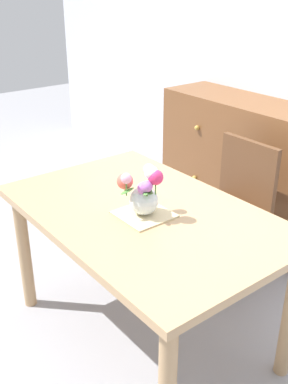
# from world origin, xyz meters

# --- Properties ---
(ground_plane) EXTENTS (12.00, 12.00, 0.00)m
(ground_plane) POSITION_xyz_m (0.00, 0.00, 0.00)
(ground_plane) COLOR #939399
(dining_table) EXTENTS (1.41, 0.91, 0.77)m
(dining_table) POSITION_xyz_m (0.00, 0.00, 0.67)
(dining_table) COLOR tan
(dining_table) RESTS_ON ground_plane
(chair_far) EXTENTS (0.42, 0.42, 0.90)m
(chair_far) POSITION_xyz_m (-0.12, 0.80, 0.52)
(chair_far) COLOR brown
(chair_far) RESTS_ON ground_plane
(dresser) EXTENTS (1.40, 0.47, 1.00)m
(dresser) POSITION_xyz_m (-0.48, 1.33, 0.50)
(dresser) COLOR brown
(dresser) RESTS_ON ground_plane
(placemat) EXTENTS (0.24, 0.24, 0.01)m
(placemat) POSITION_xyz_m (0.04, -0.03, 0.77)
(placemat) COLOR #CCB789
(placemat) RESTS_ON dining_table
(flower_vase) EXTENTS (0.18, 0.21, 0.25)m
(flower_vase) POSITION_xyz_m (0.04, -0.04, 0.89)
(flower_vase) COLOR silver
(flower_vase) RESTS_ON placemat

